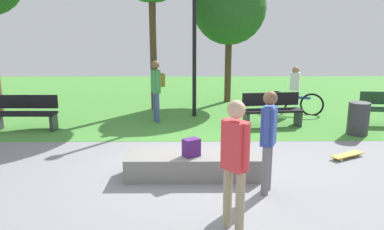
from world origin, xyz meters
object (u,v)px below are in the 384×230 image
Objects in this scene: trash_bin at (358,119)px; pedestrian_with_backpack at (157,85)px; backpack_on_ledge at (191,147)px; skater_performing_trick at (235,156)px; park_bench_near_lamppost at (272,109)px; tree_leaning_ash at (229,8)px; cyclist_on_bicycle at (294,94)px; skater_watching at (268,135)px; park_bench_far_left at (26,112)px; lamp_post at (194,27)px; concrete_ledge at (192,165)px; skateboard_spare at (347,155)px.

pedestrian_with_backpack is (-5.19, 1.35, 0.65)m from trash_bin.
backpack_on_ledge is 0.39× the size of trash_bin.
skater_performing_trick is 5.63m from park_bench_near_lamppost.
tree_leaning_ash reaches higher than backpack_on_ledge.
skater_watching is at bearing -109.78° from cyclist_on_bicycle.
skater_performing_trick is at bearing -45.81° from park_bench_far_left.
park_bench_far_left is (-5.57, 3.89, -0.50)m from skater_watching.
skater_performing_trick reaches higher than backpack_on_ledge.
skater_performing_trick is 9.17m from tree_leaning_ash.
lamp_post is at bearing 150.55° from park_bench_near_lamppost.
lamp_post reaches higher than skater_performing_trick.
concrete_ledge is 1.46× the size of park_bench_near_lamppost.
skater_watching is at bearing -91.24° from tree_leaning_ash.
skateboard_spare is 5.31m from pedestrian_with_backpack.
tree_leaning_ash is (1.37, 7.02, 3.12)m from concrete_ledge.
concrete_ledge is 1.42× the size of skater_watching.
tree_leaning_ash is at bearing 78.98° from concrete_ledge.
park_bench_far_left reaches higher than trash_bin.
skater_performing_trick reaches higher than park_bench_near_lamppost.
concrete_ledge is at bearing -36.34° from park_bench_far_left.
lamp_post reaches higher than trash_bin.
lamp_post is 2.51× the size of pedestrian_with_backpack.
pedestrian_with_backpack reaches higher than skateboard_spare.
backpack_on_ledge is at bearing -91.55° from lamp_post.
backpack_on_ledge is 0.18× the size of pedestrian_with_backpack.
skateboard_spare is at bearing -50.26° from lamp_post.
tree_leaning_ash reaches higher than park_bench_near_lamppost.
park_bench_far_left is at bearing -166.65° from pedestrian_with_backpack.
skater_watching is 0.36× the size of tree_leaning_ash.
cyclist_on_bicycle is at bearing 89.93° from skateboard_spare.
cyclist_on_bicycle reaches higher than park_bench_far_left.
park_bench_far_left is 7.45m from tree_leaning_ash.
lamp_post is at bearing 129.74° from skateboard_spare.
park_bench_far_left is (-4.37, 3.21, 0.27)m from concrete_ledge.
pedestrian_with_backpack is 1.04× the size of cyclist_on_bicycle.
skater_performing_trick is 7.37m from cyclist_on_bicycle.
park_bench_far_left is (-4.34, 3.28, -0.09)m from backpack_on_ledge.
park_bench_far_left is 0.91× the size of pedestrian_with_backpack.
skater_watching reaches higher than backpack_on_ledge.
concrete_ledge is at bearing -140.12° from backpack_on_ledge.
skater_watching is 1.05× the size of park_bench_far_left.
park_bench_near_lamppost is (6.59, 0.31, 0.00)m from park_bench_far_left.
park_bench_near_lamppost is 3.27m from lamp_post.
park_bench_near_lamppost is 3.28m from pedestrian_with_backpack.
cyclist_on_bicycle reaches higher than backpack_on_ledge.
backpack_on_ledge is (-0.02, -0.07, 0.37)m from concrete_ledge.
skater_watching reaches higher than park_bench_near_lamppost.
pedestrian_with_backpack is at bearing -109.44° from backpack_on_ledge.
backpack_on_ledge reaches higher than concrete_ledge.
park_bench_near_lamppost is at bearing -8.82° from pedestrian_with_backpack.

